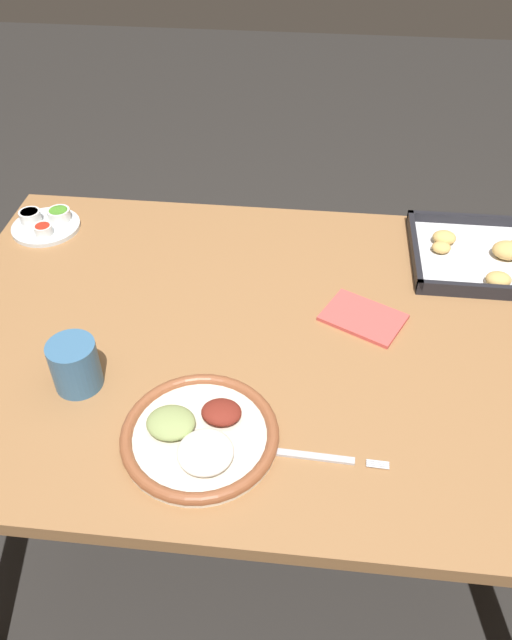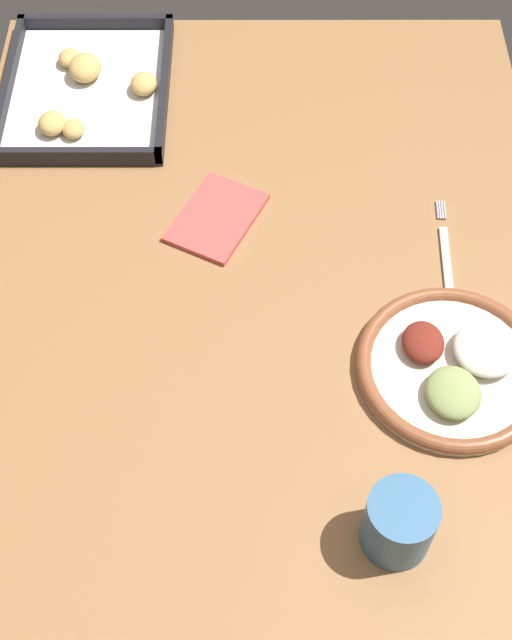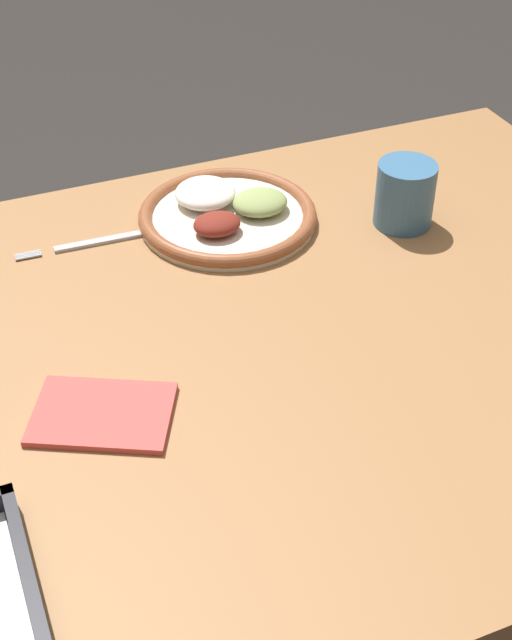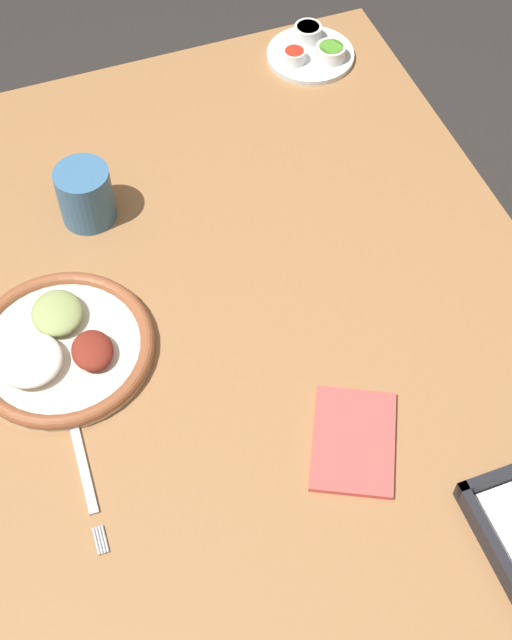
{
  "view_description": "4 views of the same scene",
  "coord_description": "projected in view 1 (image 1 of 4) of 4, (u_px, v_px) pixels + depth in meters",
  "views": [
    {
      "loc": [
        0.07,
        -0.86,
        1.52
      ],
      "look_at": [
        -0.03,
        0.0,
        0.74
      ],
      "focal_mm": 35.0,
      "sensor_mm": 36.0,
      "label": 1
    },
    {
      "loc": [
        -0.7,
        0.0,
        1.72
      ],
      "look_at": [
        -0.03,
        0.0,
        0.74
      ],
      "focal_mm": 50.0,
      "sensor_mm": 36.0,
      "label": 2
    },
    {
      "loc": [
        0.28,
        0.76,
        1.39
      ],
      "look_at": [
        -0.03,
        0.0,
        0.74
      ],
      "focal_mm": 50.0,
      "sensor_mm": 36.0,
      "label": 3
    },
    {
      "loc": [
        0.63,
        -0.24,
        1.73
      ],
      "look_at": [
        -0.03,
        0.0,
        0.74
      ],
      "focal_mm": 50.0,
      "sensor_mm": 36.0,
      "label": 4
    }
  ],
  "objects": [
    {
      "name": "dinner_plate",
      "position": [
        199.0,
        435.0,
        0.99
      ],
      "size": [
        0.25,
        0.25,
        0.04
      ],
      "color": "beige",
      "rests_on": "dining_table"
    },
    {
      "name": "baking_tray",
      "position": [
        489.0,
        256.0,
        1.34
      ],
      "size": [
        0.34,
        0.27,
        0.04
      ],
      "color": "black",
      "rests_on": "dining_table"
    },
    {
      "name": "napkin",
      "position": [
        363.0,
        317.0,
        1.21
      ],
      "size": [
        0.18,
        0.16,
        0.01
      ],
      "color": "#CC4C47",
      "rests_on": "dining_table"
    },
    {
      "name": "dining_table",
      "position": [
        269.0,
        367.0,
        1.24
      ],
      "size": [
        1.29,
        0.88,
        0.71
      ],
      "color": "olive",
      "rests_on": "ground_plane"
    },
    {
      "name": "drinking_cup",
      "position": [
        75.0,
        365.0,
        1.05
      ],
      "size": [
        0.08,
        0.08,
        0.09
      ],
      "color": "#38668E",
      "rests_on": "dining_table"
    },
    {
      "name": "saucer_plate",
      "position": [
        45.0,
        223.0,
        1.43
      ],
      "size": [
        0.15,
        0.15,
        0.04
      ],
      "color": "silver",
      "rests_on": "dining_table"
    },
    {
      "name": "fork",
      "position": [
        312.0,
        456.0,
        0.97
      ],
      "size": [
        0.21,
        0.02,
        0.0
      ],
      "rotation": [
        0.0,
        0.0,
        -0.04
      ],
      "color": "#B2B2B7",
      "rests_on": "dining_table"
    },
    {
      "name": "ground_plane",
      "position": [
        266.0,
        526.0,
        1.66
      ],
      "size": [
        8.0,
        8.0,
        0.0
      ],
      "primitive_type": "plane",
      "color": "#282623"
    }
  ]
}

